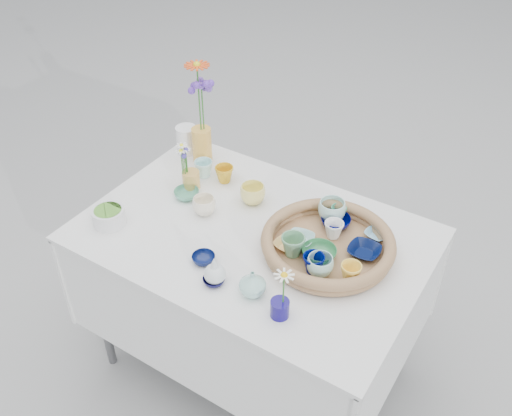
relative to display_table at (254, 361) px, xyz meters
The scene contains 34 objects.
ground 0.00m from the display_table, ahead, with size 80.00×80.00×0.00m, color #999995.
display_table is the anchor object (origin of this frame).
wicker_tray 0.85m from the display_table, 10.12° to the left, with size 0.47×0.47×0.08m, color brown, non-canonical shape.
tray_ceramic_0 0.86m from the display_table, 37.15° to the left, with size 0.11×0.11×0.03m, color #00034B.
tray_ceramic_1 0.90m from the display_table, 13.46° to the left, with size 0.11×0.11×0.03m, color #040F36.
tray_ceramic_2 0.92m from the display_table, ahead, with size 0.07×0.07×0.07m, color #FFCF4D.
tray_ceramic_3 0.85m from the display_table, ahead, with size 0.12×0.12×0.04m, color #337F49.
tray_ceramic_4 0.84m from the display_table, 11.68° to the right, with size 0.08×0.08×0.08m, color #64A074.
tray_ceramic_5 0.82m from the display_table, 10.33° to the left, with size 0.10×0.10×0.02m, color #92C6C3.
tray_ceramic_6 0.88m from the display_table, 43.99° to the left, with size 0.10×0.10×0.08m, color #BDF1E7.
tray_ceramic_7 0.87m from the display_table, 24.36° to the left, with size 0.07×0.07×0.07m, color white.
tray_ceramic_8 0.91m from the display_table, 27.37° to the left, with size 0.08×0.08×0.02m, color #8FD5FF.
tray_ceramic_9 0.87m from the display_table, 14.86° to the right, with size 0.07×0.07×0.07m, color #000958.
tray_ceramic_10 0.81m from the display_table, ahead, with size 0.09×0.09×0.02m, color #FFC56D.
tray_ceramic_11 0.88m from the display_table, 13.37° to the right, with size 0.09×0.09×0.07m, color #ACEADA.
tray_ceramic_12 0.87m from the display_table, 43.49° to the left, with size 0.06×0.06×0.06m, color #46A67D.
loose_ceramic_0 0.88m from the display_table, 142.29° to the left, with size 0.08×0.08×0.07m, color gold.
loose_ceramic_1 0.83m from the display_table, 123.11° to the left, with size 0.10×0.10×0.08m, color #F9E975.
loose_ceramic_2 0.85m from the display_table, behind, with size 0.10×0.10×0.03m, color #59A986.
loose_ceramic_3 0.83m from the display_table, behind, with size 0.09×0.09×0.07m, color white.
loose_ceramic_4 0.81m from the display_table, 106.27° to the right, with size 0.08×0.08×0.03m, color #0A1649.
loose_ceramic_5 0.91m from the display_table, 151.65° to the left, with size 0.08×0.08×0.07m, color #AEE7E3.
loose_ceramic_6 0.83m from the display_table, 84.41° to the right, with size 0.07×0.07×0.02m, color black.
fluted_bowl 0.97m from the display_table, 153.67° to the right, with size 0.12×0.12×0.06m, color silver, non-canonical shape.
bud_vase_paleblue 0.87m from the display_table, 84.07° to the right, with size 0.07×0.07×0.11m, color silver, non-canonical shape.
bud_vase_seafoam 0.87m from the display_table, 57.70° to the right, with size 0.09×0.09×0.09m, color #9ED7C8.
bud_vase_cobalt 0.89m from the display_table, 45.51° to the right, with size 0.06×0.06×0.06m, color #130A64.
single_daisy 0.97m from the display_table, 44.22° to the right, with size 0.07×0.07×0.13m, color white, non-canonical shape.
tall_vase_yellow 1.00m from the display_table, 146.77° to the left, with size 0.08×0.08×0.16m, color #F2B144.
gerbera 1.19m from the display_table, 146.79° to the left, with size 0.12×0.12×0.31m, color #E84C18, non-canonical shape.
hydrangea 1.15m from the display_table, 145.44° to the left, with size 0.08×0.08×0.27m, color #6638C2, non-canonical shape.
white_pitcher 1.04m from the display_table, 150.10° to the left, with size 0.13×0.09×0.12m, color white, non-canonical shape.
daisy_cup 0.89m from the display_table, 163.63° to the left, with size 0.07×0.07×0.08m, color gold.
daisy_posy 0.99m from the display_table, 166.01° to the left, with size 0.08×0.08×0.14m, color white, non-canonical shape.
Camera 1 is at (0.87, -1.35, 2.14)m, focal length 40.00 mm.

